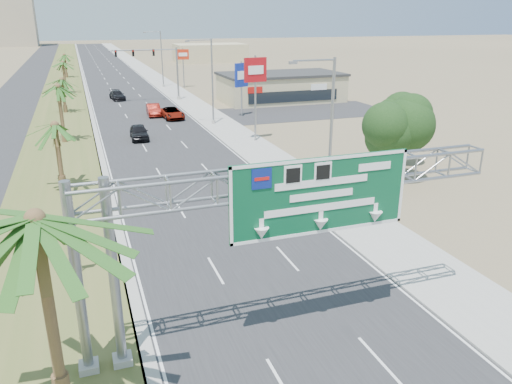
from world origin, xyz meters
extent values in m
cube|color=#28282B|center=(0.00, 110.00, 0.01)|extent=(12.00, 300.00, 0.02)
cube|color=#9E9B93|center=(8.50, 110.00, 0.05)|extent=(4.00, 300.00, 0.10)
cube|color=#515D29|center=(-10.00, 110.00, 0.06)|extent=(7.00, 300.00, 0.12)
cube|color=#28282B|center=(-17.00, 110.00, 0.01)|extent=(8.00, 300.00, 0.02)
cylinder|color=gray|center=(-7.20, 10.00, 3.70)|extent=(0.36, 0.36, 7.40)
cylinder|color=gray|center=(-8.40, 10.00, 3.70)|extent=(0.36, 0.36, 7.40)
cube|color=#9E9B93|center=(-7.20, 10.00, 0.20)|extent=(0.70, 0.70, 0.40)
cube|color=#9E9B93|center=(-8.40, 10.00, 0.20)|extent=(0.70, 0.70, 0.40)
cube|color=#084E2C|center=(0.50, 9.52, 6.00)|extent=(7.20, 0.12, 3.00)
cube|color=navy|center=(-1.90, 9.44, 6.95)|extent=(0.75, 0.03, 0.75)
cone|color=white|center=(0.50, 9.44, 4.85)|extent=(0.56, 0.56, 0.45)
cylinder|color=brown|center=(-9.20, 8.00, 3.50)|extent=(0.36, 0.36, 7.00)
cylinder|color=brown|center=(-9.50, 32.00, 2.50)|extent=(0.36, 0.36, 5.00)
cylinder|color=brown|center=(-9.50, 32.00, 0.60)|extent=(0.54, 0.54, 1.20)
cylinder|color=brown|center=(-9.50, 48.00, 2.90)|extent=(0.36, 0.36, 5.80)
cylinder|color=brown|center=(-9.50, 48.00, 0.70)|extent=(0.54, 0.54, 1.39)
cylinder|color=brown|center=(-9.50, 66.00, 2.25)|extent=(0.36, 0.36, 4.50)
cylinder|color=brown|center=(-9.50, 66.00, 0.54)|extent=(0.54, 0.54, 1.08)
cylinder|color=brown|center=(-9.50, 85.00, 2.60)|extent=(0.36, 0.36, 5.20)
cylinder|color=brown|center=(-9.50, 85.00, 0.62)|extent=(0.54, 0.54, 1.25)
cylinder|color=brown|center=(-9.50, 110.00, 2.40)|extent=(0.36, 0.36, 4.80)
cylinder|color=brown|center=(-9.50, 110.00, 0.58)|extent=(0.54, 0.54, 1.15)
cylinder|color=gray|center=(7.50, 22.00, 5.00)|extent=(0.20, 0.20, 10.00)
cylinder|color=gray|center=(6.10, 22.00, 9.85)|extent=(2.80, 0.12, 0.12)
cube|color=slate|center=(4.70, 22.00, 9.75)|extent=(0.50, 0.22, 0.18)
cylinder|color=#9E9B93|center=(7.50, 22.00, 0.25)|extent=(0.44, 0.44, 0.50)
cylinder|color=gray|center=(7.50, 52.00, 5.00)|extent=(0.20, 0.20, 10.00)
cylinder|color=gray|center=(6.10, 52.00, 9.85)|extent=(2.80, 0.12, 0.12)
cube|color=slate|center=(4.70, 52.00, 9.75)|extent=(0.50, 0.22, 0.18)
cylinder|color=#9E9B93|center=(7.50, 52.00, 0.25)|extent=(0.44, 0.44, 0.50)
cylinder|color=gray|center=(7.50, 88.00, 5.00)|extent=(0.20, 0.20, 10.00)
cylinder|color=gray|center=(6.10, 88.00, 9.85)|extent=(2.80, 0.12, 0.12)
cube|color=slate|center=(4.70, 88.00, 9.75)|extent=(0.50, 0.22, 0.18)
cylinder|color=#9E9B93|center=(7.50, 88.00, 0.25)|extent=(0.44, 0.44, 0.50)
cylinder|color=gray|center=(7.20, 72.00, 4.00)|extent=(0.28, 0.28, 8.00)
cylinder|color=gray|center=(2.20, 72.00, 7.70)|extent=(10.00, 0.18, 0.18)
cube|color=black|center=(3.70, 71.80, 7.30)|extent=(0.32, 0.18, 0.95)
cube|color=black|center=(0.70, 71.80, 7.30)|extent=(0.32, 0.18, 0.95)
cube|color=black|center=(-1.80, 71.80, 7.30)|extent=(0.32, 0.18, 0.95)
sphere|color=red|center=(3.70, 71.68, 7.60)|extent=(0.22, 0.22, 0.22)
imported|color=black|center=(7.20, 72.00, 7.00)|extent=(0.16, 0.16, 0.60)
cylinder|color=#9E9B93|center=(7.20, 72.00, 0.30)|extent=(0.56, 0.56, 0.60)
cube|color=#CFBD8B|center=(22.00, 66.00, 2.00)|extent=(18.00, 10.00, 4.00)
cylinder|color=brown|center=(15.00, 26.00, 1.95)|extent=(0.44, 0.44, 3.90)
sphere|color=black|center=(15.00, 26.00, 4.55)|extent=(4.50, 4.50, 4.50)
cylinder|color=brown|center=(18.00, 30.00, 1.65)|extent=(0.44, 0.44, 3.30)
sphere|color=black|center=(18.00, 30.00, 3.85)|extent=(3.50, 3.50, 3.50)
cylinder|color=gray|center=(-8.50, 18.00, 0.90)|extent=(0.08, 0.08, 1.80)
cube|color=slate|center=(-8.50, 18.00, 1.60)|extent=(0.75, 0.06, 0.95)
cube|color=tan|center=(-32.00, 250.00, 17.50)|extent=(20.00, 16.00, 35.00)
cube|color=#CFBD8B|center=(30.00, 140.00, 2.50)|extent=(20.00, 12.00, 5.00)
imported|color=black|center=(-2.00, 47.02, 0.77)|extent=(1.98, 4.58, 1.54)
imported|color=maroon|center=(1.50, 60.12, 0.77)|extent=(1.85, 4.74, 1.54)
imported|color=gray|center=(3.42, 57.17, 0.71)|extent=(2.67, 5.25, 1.42)
imported|color=black|center=(-1.86, 75.53, 0.69)|extent=(2.43, 4.96, 1.39)
cylinder|color=gray|center=(9.36, 41.98, 4.37)|extent=(0.20, 0.20, 8.74)
cube|color=#AA0D14|center=(9.36, 41.98, 7.34)|extent=(2.42, 0.62, 2.40)
cube|color=white|center=(9.36, 41.80, 7.34)|extent=(1.67, 0.26, 0.84)
cylinder|color=gray|center=(12.33, 55.78, 3.51)|extent=(0.20, 0.20, 7.02)
cube|color=navy|center=(12.33, 55.78, 5.32)|extent=(1.96, 1.07, 3.00)
cube|color=white|center=(12.33, 55.60, 5.32)|extent=(1.30, 0.59, 1.05)
cylinder|color=gray|center=(11.03, 86.23, 3.52)|extent=(0.20, 0.20, 7.04)
cube|color=red|center=(11.03, 86.23, 5.94)|extent=(2.21, 0.78, 1.80)
cube|color=white|center=(11.03, 86.05, 5.94)|extent=(1.51, 0.38, 0.63)
camera|label=1|loc=(-7.68, -6.25, 12.33)|focal=35.00mm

